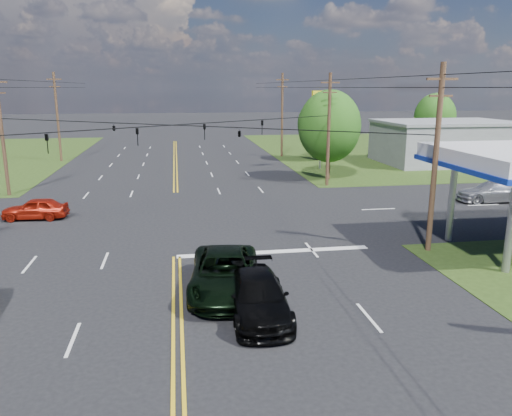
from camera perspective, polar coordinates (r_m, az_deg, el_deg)
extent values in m
plane|color=black|center=(33.16, -9.12, -1.06)|extent=(280.00, 280.00, 0.00)
cube|color=#253A12|center=(73.41, 19.42, 6.35)|extent=(46.00, 48.00, 0.03)
cube|color=silver|center=(25.94, 2.09, -5.06)|extent=(10.00, 0.50, 0.02)
cube|color=slate|center=(60.34, 20.75, 6.94)|extent=(14.00, 10.00, 4.40)
cylinder|color=#A5A5AA|center=(25.28, 27.13, -1.59)|extent=(0.36, 0.36, 4.65)
cylinder|color=#A5A5AA|center=(29.33, 21.48, 0.90)|extent=(0.36, 0.36, 4.65)
cylinder|color=#3C2A19|center=(26.65, 19.82, 5.15)|extent=(0.28, 0.28, 9.50)
cube|color=#3C2A19|center=(26.42, 20.52, 13.65)|extent=(1.60, 0.12, 0.12)
cube|color=#3C2A19|center=(26.42, 20.37, 11.92)|extent=(1.20, 0.10, 0.10)
cylinder|color=#3C2A19|center=(43.32, -27.02, 7.45)|extent=(0.28, 0.28, 9.50)
cylinder|color=#3C2A19|center=(43.20, 8.30, 8.76)|extent=(0.28, 0.28, 9.50)
cube|color=#3C2A19|center=(43.06, 8.48, 14.00)|extent=(1.60, 0.12, 0.12)
cube|color=#3C2A19|center=(43.06, 8.44, 12.94)|extent=(1.20, 0.10, 0.10)
cylinder|color=#3C2A19|center=(61.63, -21.74, 9.59)|extent=(0.28, 0.28, 10.00)
cube|color=#3C2A19|center=(61.55, -22.09, 13.49)|extent=(1.60, 0.12, 0.12)
cube|color=#3C2A19|center=(61.54, -22.02, 12.74)|extent=(1.20, 0.10, 0.10)
cylinder|color=#3C2A19|center=(61.54, 3.00, 10.52)|extent=(0.28, 0.28, 10.00)
cube|color=#3C2A19|center=(61.46, 3.05, 14.43)|extent=(1.60, 0.12, 0.12)
cube|color=#3C2A19|center=(61.45, 3.04, 13.69)|extent=(1.20, 0.10, 0.10)
imported|color=black|center=(28.55, -22.75, 6.78)|extent=(0.17, 0.21, 1.05)
imported|color=black|center=(30.89, -13.39, 7.91)|extent=(0.17, 0.21, 1.05)
imported|color=black|center=(33.72, -5.91, 8.65)|extent=(0.17, 0.21, 1.05)
imported|color=black|center=(37.26, 0.71, 9.18)|extent=(0.17, 0.21, 1.05)
imported|color=black|center=(35.14, -15.94, 8.86)|extent=(1.24, 0.26, 0.50)
imported|color=black|center=(29.75, -1.91, 8.59)|extent=(1.24, 0.26, 0.50)
cylinder|color=black|center=(32.72, 14.42, 14.25)|extent=(0.04, 100.00, 0.04)
cylinder|color=black|center=(32.71, 14.35, 13.20)|extent=(0.04, 100.00, 0.04)
cylinder|color=#3C2A19|center=(46.69, 8.26, 5.28)|extent=(0.36, 0.36, 3.30)
ellipsoid|color=#1A4312|center=(46.34, 8.39, 9.23)|extent=(5.70, 5.70, 6.60)
cylinder|color=#3C2A19|center=(58.83, 7.13, 6.80)|extent=(0.36, 0.36, 2.86)
ellipsoid|color=#1A4312|center=(58.57, 7.22, 9.52)|extent=(4.94, 4.94, 5.72)
cylinder|color=#3C2A19|center=(71.03, 19.57, 7.37)|extent=(0.36, 0.36, 3.08)
ellipsoid|color=#1A4312|center=(70.81, 19.76, 9.79)|extent=(5.32, 5.32, 6.16)
imported|color=black|center=(20.81, -3.61, -7.43)|extent=(3.46, 6.31, 1.68)
imported|color=black|center=(18.81, 0.27, -10.04)|extent=(2.27, 5.25, 1.51)
imported|color=#9F1A0B|center=(35.19, -23.92, -0.07)|extent=(4.14, 1.86, 1.38)
imported|color=#A8A9AD|center=(41.10, 25.44, 1.71)|extent=(5.41, 2.51, 1.53)
cylinder|color=#A5A5AA|center=(52.29, 7.41, 8.81)|extent=(0.20, 0.20, 8.04)
cube|color=yellow|center=(52.12, 7.53, 12.56)|extent=(2.20, 0.84, 1.11)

